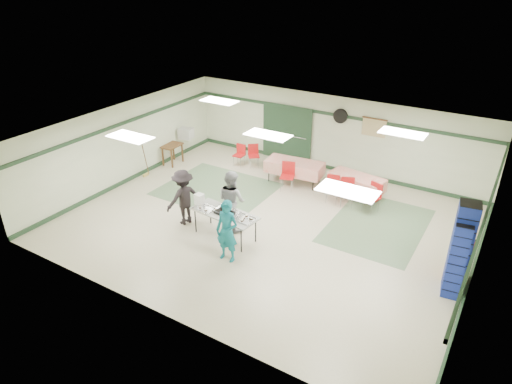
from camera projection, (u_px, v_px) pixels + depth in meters
The scene contains 42 objects.
floor at pixel (267, 222), 13.24m from camera, with size 11.00×11.00×0.00m, color beige.
ceiling at pixel (268, 134), 12.01m from camera, with size 11.00×11.00×0.00m, color silver.
wall_back at pixel (331, 133), 16.05m from camera, with size 11.00×11.00×0.00m, color beige.
wall_front at pixel (156, 262), 9.20m from camera, with size 11.00×11.00×0.00m, color beige.
wall_left at pixel (125, 143), 15.18m from camera, with size 9.00×9.00×0.00m, color beige.
wall_right at pixel (482, 236), 10.07m from camera, with size 9.00×9.00×0.00m, color beige.
trim_back at pixel (333, 114), 15.71m from camera, with size 11.00×0.06×0.10m, color #203B25.
baseboard_back at pixel (328, 167), 16.61m from camera, with size 11.00×0.06×0.12m, color #203B25.
trim_left at pixel (123, 123), 14.85m from camera, with size 9.00×0.06×0.10m, color #203B25.
baseboard_left at pixel (130, 179), 15.75m from camera, with size 9.00×0.06×0.12m, color #203B25.
trim_right at pixel (488, 208), 9.77m from camera, with size 9.00×0.06×0.10m, color #203B25.
baseboard_right at pixel (469, 282), 10.67m from camera, with size 9.00×0.06×0.12m, color #203B25.
green_patch_a at pixel (217, 189), 15.16m from camera, with size 3.50×3.00×0.01m, color slate.
green_patch_b at pixel (377, 225), 13.08m from camera, with size 2.50×3.50×0.01m, color slate.
double_door_left at pixel (276, 131), 17.16m from camera, with size 0.90×0.06×2.10m, color gray.
double_door_right at pixel (298, 136), 16.72m from camera, with size 0.90×0.06×2.10m, color gray.
door_frame at pixel (287, 134), 16.93m from camera, with size 2.00×0.03×2.15m, color #203B25.
wall_fan at pixel (340, 116), 15.55m from camera, with size 0.50×0.50×0.10m, color black.
scroll_banner at pixel (374, 128), 15.08m from camera, with size 0.80×0.02×0.60m, color tan.
serving_table at pixel (225, 214), 12.22m from camera, with size 1.95×0.95×0.76m.
sheet_tray_right at pixel (244, 219), 11.88m from camera, with size 0.58×0.44×0.02m, color silver.
sheet_tray_mid at pixel (225, 211), 12.28m from camera, with size 0.58×0.44×0.02m, color silver.
sheet_tray_left at pixel (203, 209), 12.37m from camera, with size 0.56×0.43×0.02m, color silver.
baking_pan at pixel (224, 213), 12.13m from camera, with size 0.50×0.31×0.08m, color black.
foam_box_stack at pixel (199, 199), 12.56m from camera, with size 0.23×0.21×0.31m, color white.
volunteer_teal at pixel (227, 231), 11.24m from camera, with size 0.60×0.39×1.65m, color #137183.
volunteer_grey at pixel (232, 200), 12.60m from camera, with size 0.85×0.66×1.75m, color gray.
volunteer_dark at pixel (184, 197), 12.86m from camera, with size 1.06×0.61×1.65m, color black.
dining_table_a at pixel (357, 182), 14.36m from camera, with size 1.82×1.02×0.77m.
dining_table_b at pixel (294, 167), 15.38m from camera, with size 1.99×1.03×0.77m.
chair_a at pixel (347, 189), 13.98m from camera, with size 0.53×0.53×0.89m.
chair_b at pixel (333, 186), 14.21m from camera, with size 0.49×0.49×0.85m.
chair_c at pixel (374, 194), 13.59m from camera, with size 0.54×0.54×0.91m.
chair_d at pixel (288, 173), 14.93m from camera, with size 0.55×0.55×0.94m.
chair_loose_a at pixel (254, 153), 16.65m from camera, with size 0.54×0.54×0.83m.
chair_loose_b at pixel (240, 153), 16.74m from camera, with size 0.39×0.39×0.80m.
crate_stack_blue_a at pixel (457, 261), 9.95m from camera, with size 0.36×0.36×1.87m, color navy.
crate_stack_red at pixel (459, 260), 10.63m from camera, with size 0.43×0.43×1.11m, color maroon.
crate_stack_blue_b at pixel (460, 249), 10.02m from camera, with size 0.44×0.44×2.27m, color navy.
printer_table at pixel (172, 148), 16.79m from camera, with size 0.56×0.82×0.74m.
office_printer at pixel (186, 133), 17.28m from camera, with size 0.49×0.43×0.39m, color #B5B5B0.
broom at pixel (145, 158), 15.79m from camera, with size 0.03×0.03×1.33m, color brown.
Camera 1 is at (5.67, -9.89, 6.79)m, focal length 32.00 mm.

